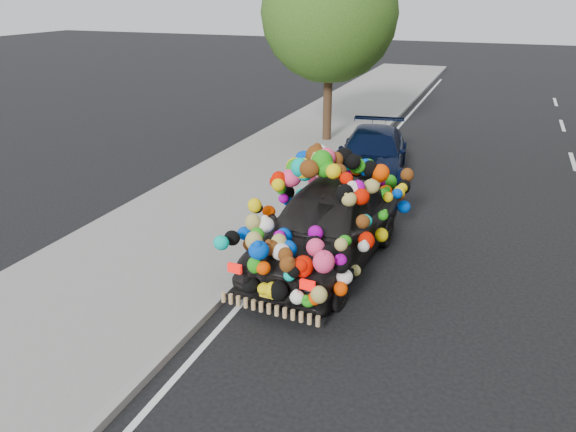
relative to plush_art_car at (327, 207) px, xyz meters
name	(u,v)px	position (x,y,z in m)	size (l,w,h in m)	color
ground	(375,305)	(1.19, -1.14, -1.10)	(100.00, 100.00, 0.00)	black
sidewalk	(146,258)	(-3.11, -1.14, -1.04)	(4.00, 60.00, 0.12)	gray
kerb	(242,276)	(-1.16, -1.14, -1.03)	(0.15, 60.00, 0.13)	gray
tree_near_sidewalk	(330,13)	(-2.61, 8.36, 2.93)	(4.20, 4.20, 6.13)	#332114
plush_art_car	(327,207)	(0.00, 0.00, 0.00)	(2.46, 4.72, 2.14)	black
navy_sedan	(372,154)	(-0.40, 5.37, -0.48)	(1.73, 4.25, 1.23)	black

